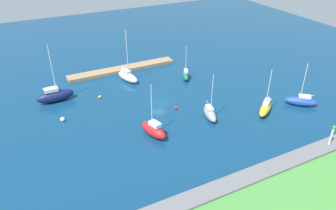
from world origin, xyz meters
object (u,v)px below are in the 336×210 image
(mooring_buoy_red, at_px, (176,108))
(mooring_buoy_white, at_px, (63,119))
(sailboat_gray_west_end, at_px, (210,113))
(harbor_beacon, at_px, (332,134))
(pier_dock, at_px, (122,69))
(sailboat_red_east_end, at_px, (153,130))
(mooring_buoy_yellow, at_px, (100,97))
(sailboat_navy_off_beacon, at_px, (55,95))
(sailboat_white_mid_basin, at_px, (128,76))
(sailboat_yellow_by_breakwater, at_px, (266,108))
(sailboat_green_lone_south, at_px, (186,75))
(sailboat_blue_outer_mooring, at_px, (301,101))

(mooring_buoy_red, bearing_deg, mooring_buoy_white, -15.19)
(sailboat_gray_west_end, bearing_deg, harbor_beacon, 49.72)
(pier_dock, bearing_deg, sailboat_red_east_end, 81.02)
(sailboat_gray_west_end, xyz_separation_m, mooring_buoy_yellow, (17.00, -17.40, -0.68))
(sailboat_navy_off_beacon, distance_m, sailboat_white_mid_basin, 17.40)
(pier_dock, distance_m, harbor_beacon, 50.80)
(sailboat_yellow_by_breakwater, bearing_deg, mooring_buoy_red, -65.93)
(sailboat_white_mid_basin, relative_size, mooring_buoy_yellow, 19.88)
(sailboat_white_mid_basin, bearing_deg, sailboat_yellow_by_breakwater, 18.82)
(pier_dock, relative_size, harbor_beacon, 7.47)
(sailboat_red_east_end, height_order, mooring_buoy_yellow, sailboat_red_east_end)
(sailboat_navy_off_beacon, bearing_deg, mooring_buoy_white, -93.91)
(sailboat_gray_west_end, relative_size, mooring_buoy_white, 10.59)
(harbor_beacon, relative_size, sailboat_green_lone_south, 0.46)
(sailboat_green_lone_south, bearing_deg, mooring_buoy_yellow, 116.49)
(sailboat_gray_west_end, height_order, sailboat_blue_outer_mooring, sailboat_gray_west_end)
(sailboat_blue_outer_mooring, xyz_separation_m, mooring_buoy_white, (45.60, -16.16, -0.60))
(harbor_beacon, distance_m, sailboat_gray_west_end, 21.44)
(pier_dock, relative_size, sailboat_navy_off_beacon, 2.23)
(sailboat_yellow_by_breakwater, height_order, mooring_buoy_white, sailboat_yellow_by_breakwater)
(sailboat_blue_outer_mooring, distance_m, sailboat_white_mid_basin, 39.10)
(sailboat_yellow_by_breakwater, distance_m, mooring_buoy_red, 17.93)
(sailboat_gray_west_end, bearing_deg, sailboat_green_lone_south, -179.53)
(sailboat_red_east_end, bearing_deg, sailboat_blue_outer_mooring, -113.69)
(harbor_beacon, xyz_separation_m, sailboat_blue_outer_mooring, (-7.41, -12.99, -2.30))
(mooring_buoy_yellow, bearing_deg, sailboat_gray_west_end, 134.33)
(sailboat_red_east_end, bearing_deg, mooring_buoy_white, 31.67)
(sailboat_green_lone_south, xyz_separation_m, mooring_buoy_red, (8.91, 11.80, -0.72))
(sailboat_gray_west_end, xyz_separation_m, mooring_buoy_white, (26.02, -11.67, -0.55))
(sailboat_blue_outer_mooring, height_order, mooring_buoy_yellow, sailboat_blue_outer_mooring)
(sailboat_blue_outer_mooring, bearing_deg, sailboat_yellow_by_breakwater, 34.90)
(pier_dock, xyz_separation_m, sailboat_navy_off_beacon, (18.12, 8.89, 1.04))
(sailboat_blue_outer_mooring, distance_m, mooring_buoy_white, 48.39)
(sailboat_yellow_by_breakwater, relative_size, sailboat_white_mid_basin, 0.75)
(sailboat_gray_west_end, xyz_separation_m, sailboat_white_mid_basin, (8.51, -22.70, 0.20))
(sailboat_blue_outer_mooring, distance_m, sailboat_green_lone_south, 26.74)
(sailboat_red_east_end, xyz_separation_m, sailboat_blue_outer_mooring, (-31.91, 3.96, -0.25))
(sailboat_gray_west_end, height_order, mooring_buoy_yellow, sailboat_gray_west_end)
(sailboat_green_lone_south, xyz_separation_m, sailboat_yellow_by_breakwater, (-6.44, 21.02, 0.07))
(sailboat_white_mid_basin, bearing_deg, sailboat_green_lone_south, 50.70)
(sailboat_navy_off_beacon, distance_m, sailboat_blue_outer_mooring, 51.67)
(harbor_beacon, bearing_deg, sailboat_green_lone_south, -77.67)
(sailboat_white_mid_basin, bearing_deg, sailboat_blue_outer_mooring, 28.08)
(sailboat_yellow_by_breakwater, relative_size, mooring_buoy_yellow, 14.93)
(pier_dock, distance_m, mooring_buoy_white, 25.41)
(pier_dock, height_order, mooring_buoy_yellow, pier_dock)
(sailboat_navy_off_beacon, bearing_deg, pier_dock, 24.06)
(sailboat_gray_west_end, bearing_deg, mooring_buoy_red, -127.96)
(harbor_beacon, xyz_separation_m, sailboat_gray_west_end, (12.18, -17.48, -2.35))
(sailboat_navy_off_beacon, height_order, sailboat_white_mid_basin, sailboat_white_mid_basin)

